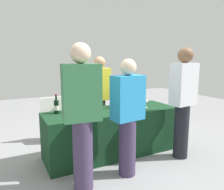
{
  "coord_description": "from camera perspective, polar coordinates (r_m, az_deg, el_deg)",
  "views": [
    {
      "loc": [
        -1.57,
        -3.09,
        1.59
      ],
      "look_at": [
        0.0,
        0.0,
        0.99
      ],
      "focal_mm": 34.98,
      "sensor_mm": 36.0,
      "label": 1
    }
  ],
  "objects": [
    {
      "name": "wine_bottle_1",
      "position": [
        3.45,
        -12.05,
        -2.58
      ],
      "size": [
        0.07,
        0.07,
        0.34
      ],
      "color": "black",
      "rests_on": "tasting_table"
    },
    {
      "name": "wine_glass_2",
      "position": [
        3.77,
        8.91,
        -1.83
      ],
      "size": [
        0.06,
        0.06,
        0.13
      ],
      "color": "silver",
      "rests_on": "tasting_table"
    },
    {
      "name": "guest_2",
      "position": [
        3.57,
        18.06,
        -1.11
      ],
      "size": [
        0.44,
        0.28,
        1.74
      ],
      "rotation": [
        0.0,
        0.0,
        0.13
      ],
      "color": "black",
      "rests_on": "ground_plane"
    },
    {
      "name": "wine_bottle_3",
      "position": [
        3.66,
        0.41,
        -1.87
      ],
      "size": [
        0.07,
        0.07,
        0.31
      ],
      "color": "black",
      "rests_on": "tasting_table"
    },
    {
      "name": "tasting_table",
      "position": [
        3.67,
        -0.0,
        -9.6
      ],
      "size": [
        2.19,
        0.73,
        0.74
      ],
      "primitive_type": "cube",
      "color": "#14381E",
      "rests_on": "ground_plane"
    },
    {
      "name": "wine_bottle_5",
      "position": [
        3.84,
        3.38,
        -1.38
      ],
      "size": [
        0.08,
        0.08,
        0.3
      ],
      "color": "black",
      "rests_on": "tasting_table"
    },
    {
      "name": "wine_glass_0",
      "position": [
        3.28,
        -6.3,
        -3.48
      ],
      "size": [
        0.07,
        0.07,
        0.14
      ],
      "color": "silver",
      "rests_on": "tasting_table"
    },
    {
      "name": "server_pouring",
      "position": [
        4.15,
        -3.19,
        -0.14
      ],
      "size": [
        0.4,
        0.25,
        1.61
      ],
      "rotation": [
        0.0,
        0.0,
        3.04
      ],
      "color": "black",
      "rests_on": "ground_plane"
    },
    {
      "name": "menu_board",
      "position": [
        4.4,
        -14.87,
        -5.98
      ],
      "size": [
        0.5,
        0.03,
        0.85
      ],
      "primitive_type": "cube",
      "rotation": [
        0.0,
        0.0,
        -0.01
      ],
      "color": "white",
      "rests_on": "ground_plane"
    },
    {
      "name": "wine_bottle_0",
      "position": [
        3.43,
        -14.32,
        -2.99
      ],
      "size": [
        0.07,
        0.07,
        0.3
      ],
      "color": "black",
      "rests_on": "tasting_table"
    },
    {
      "name": "wine_bottle_2",
      "position": [
        3.58,
        -4.11,
        -2.06
      ],
      "size": [
        0.08,
        0.08,
        0.32
      ],
      "color": "black",
      "rests_on": "tasting_table"
    },
    {
      "name": "wine_glass_1",
      "position": [
        3.6,
        7.19,
        -2.45
      ],
      "size": [
        0.07,
        0.07,
        0.13
      ],
      "color": "silver",
      "rests_on": "tasting_table"
    },
    {
      "name": "wine_bottle_4",
      "position": [
        3.81,
        1.61,
        -1.4
      ],
      "size": [
        0.08,
        0.08,
        0.31
      ],
      "color": "black",
      "rests_on": "tasting_table"
    },
    {
      "name": "wine_bottle_6",
      "position": [
        4.0,
        7.81,
        -0.91
      ],
      "size": [
        0.07,
        0.07,
        0.31
      ],
      "color": "black",
      "rests_on": "tasting_table"
    },
    {
      "name": "guest_1",
      "position": [
        2.9,
        4.11,
        -5.18
      ],
      "size": [
        0.45,
        0.28,
        1.58
      ],
      "rotation": [
        0.0,
        0.0,
        0.13
      ],
      "color": "#3F3351",
      "rests_on": "ground_plane"
    },
    {
      "name": "ground_plane",
      "position": [
        3.81,
        -0.0,
        -14.88
      ],
      "size": [
        12.0,
        12.0,
        0.0
      ],
      "primitive_type": "plane",
      "color": "gray"
    },
    {
      "name": "guest_0",
      "position": [
        2.56,
        -7.86,
        -4.77
      ],
      "size": [
        0.46,
        0.29,
        1.76
      ],
      "rotation": [
        0.0,
        0.0,
        -0.13
      ],
      "color": "#3F3351",
      "rests_on": "ground_plane"
    }
  ]
}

